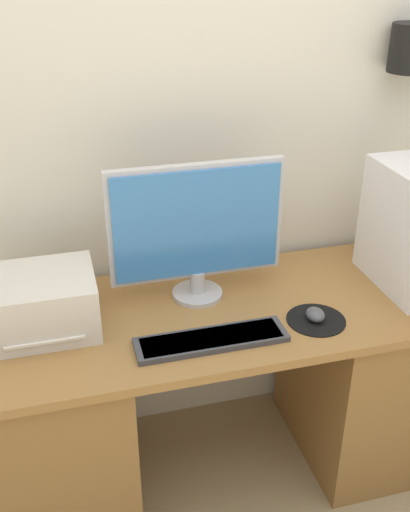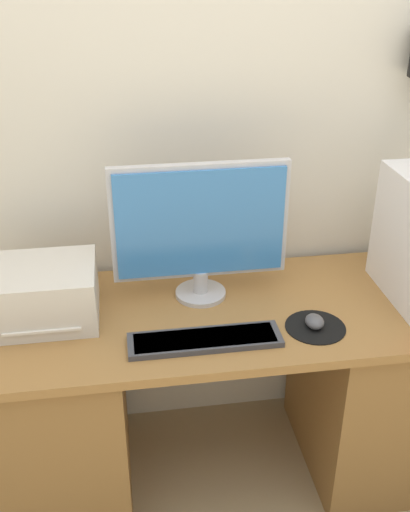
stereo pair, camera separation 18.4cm
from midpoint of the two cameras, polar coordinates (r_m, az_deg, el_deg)
name	(u,v)px [view 1 (the left image)]	position (r m, az deg, el deg)	size (l,w,h in m)	color
wall_back	(187,82)	(2.04, -4.44, 16.16)	(6.40, 0.21, 2.82)	silver
desk	(220,391)	(2.16, -1.06, -12.82)	(1.57, 0.63, 0.72)	olive
monitor	(197,227)	(1.91, -3.57, 2.69)	(0.57, 0.17, 0.46)	#B7B7BC
keyboard	(211,339)	(1.80, -2.35, -8.05)	(0.46, 0.12, 0.02)	#3D3D42
mousepad	(316,320)	(1.91, 7.82, -6.14)	(0.19, 0.19, 0.00)	black
mouse	(315,315)	(1.90, 7.75, -5.63)	(0.06, 0.07, 0.04)	#4C4C51
printer	(42,303)	(1.91, -18.00, -4.37)	(0.33, 0.29, 0.18)	beige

